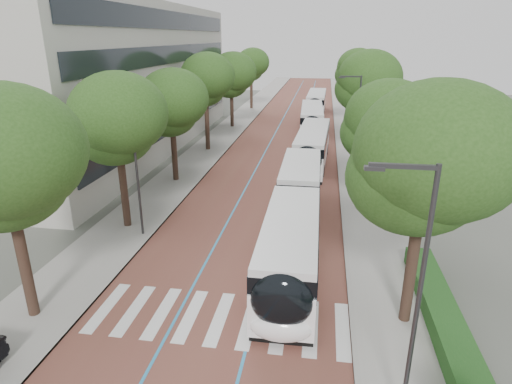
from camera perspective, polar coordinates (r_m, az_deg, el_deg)
ground at (r=17.80m, az=-6.29°, el=-18.25°), size 160.00×160.00×0.00m
road at (r=54.68m, az=4.61°, el=8.40°), size 11.00×140.00×0.02m
sidewalk_left at (r=55.72m, az=-3.19°, el=8.70°), size 4.00×140.00×0.12m
sidewalk_right at (r=54.64m, az=12.55°, el=8.03°), size 4.00×140.00×0.12m
kerb_left at (r=55.36m, az=-1.24°, el=8.65°), size 0.20×140.00×0.14m
kerb_right at (r=54.55m, az=10.54°, el=8.15°), size 0.20×140.00×0.14m
zebra_crossing at (r=18.51m, az=-4.84°, el=-16.39°), size 10.55×3.60×0.01m
lane_line_left at (r=54.82m, az=2.92°, el=8.48°), size 0.12×126.00×0.01m
lane_line_right at (r=54.58m, az=6.30°, el=8.34°), size 0.12×126.00×0.01m
office_building at (r=47.76m, az=-21.19°, el=13.96°), size 18.11×40.00×14.00m
hedge at (r=17.78m, az=25.02°, el=-18.26°), size 1.20×14.00×0.80m
streetlight_near at (r=12.39m, az=20.33°, el=-11.24°), size 1.82×0.20×8.00m
streetlight_far at (r=36.05m, az=13.17°, el=9.67°), size 1.82×0.20×8.00m
lamp_post_left at (r=24.65m, az=-15.65°, el=3.09°), size 0.14×0.14×8.00m
trees_left at (r=39.38m, az=-8.32°, el=13.16°), size 5.78×60.46×9.06m
trees_right at (r=34.47m, az=15.37°, el=11.91°), size 5.88×47.55×9.38m
lead_bus at (r=23.51m, az=5.26°, el=-3.52°), size 2.70×18.42×3.20m
bus_queued_0 at (r=38.59m, az=7.50°, el=5.82°), size 3.02×12.49×3.20m
bus_queued_1 at (r=51.59m, az=7.43°, el=9.42°), size 2.95×12.48×3.20m
bus_queued_2 at (r=65.21m, az=8.03°, el=11.60°), size 2.76×12.44×3.20m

